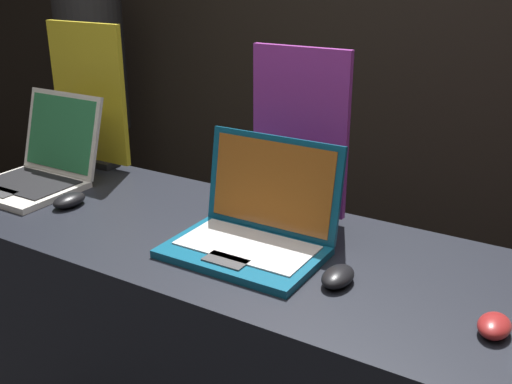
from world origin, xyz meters
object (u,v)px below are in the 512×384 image
at_px(mouse_back, 494,326).
at_px(mouse_front, 69,200).
at_px(laptop_middle, 253,224).
at_px(promo_stand_middle, 298,139).
at_px(laptop_front, 39,166).
at_px(promo_stand_front, 89,99).
at_px(mouse_middle, 338,276).
at_px(person_bystander, 97,114).

bearing_deg(mouse_back, mouse_front, 178.37).
height_order(laptop_middle, promo_stand_middle, promo_stand_middle).
bearing_deg(laptop_front, laptop_middle, -2.23).
bearing_deg(laptop_middle, promo_stand_front, 161.72).
height_order(laptop_middle, mouse_middle, laptop_middle).
xyz_separation_m(mouse_back, person_bystander, (-2.18, 1.08, -0.07)).
relative_size(laptop_middle, mouse_middle, 3.55).
distance_m(mouse_front, promo_stand_front, 0.46).
bearing_deg(mouse_middle, laptop_front, 175.05).
distance_m(mouse_front, mouse_back, 1.25).
bearing_deg(mouse_front, promo_stand_middle, 24.98).
height_order(mouse_front, promo_stand_front, promo_stand_front).
height_order(laptop_front, promo_stand_front, promo_stand_front).
height_order(mouse_middle, promo_stand_middle, promo_stand_middle).
distance_m(mouse_middle, person_bystander, 2.12).
height_order(promo_stand_front, mouse_back, promo_stand_front).
distance_m(promo_stand_middle, mouse_back, 0.73).
relative_size(laptop_middle, mouse_back, 4.16).
distance_m(promo_stand_front, promo_stand_middle, 0.85).
relative_size(laptop_front, mouse_front, 3.25).
xyz_separation_m(laptop_front, promo_stand_middle, (0.85, 0.21, 0.17)).
relative_size(laptop_front, laptop_middle, 0.94).
distance_m(laptop_middle, mouse_middle, 0.28).
height_order(mouse_front, mouse_middle, same).
height_order(promo_stand_front, mouse_middle, promo_stand_front).
bearing_deg(mouse_middle, mouse_front, 179.21).
bearing_deg(promo_stand_middle, mouse_front, -155.02).
xyz_separation_m(laptop_front, mouse_middle, (1.12, -0.10, -0.05)).
bearing_deg(mouse_front, mouse_middle, -0.79).
bearing_deg(mouse_middle, mouse_back, -3.78).
height_order(promo_stand_middle, mouse_back, promo_stand_middle).
distance_m(laptop_front, promo_stand_middle, 0.89).
bearing_deg(mouse_back, promo_stand_front, 165.93).
bearing_deg(mouse_front, person_bystander, 131.88).
xyz_separation_m(promo_stand_front, promo_stand_middle, (0.85, -0.04, -0.01)).
bearing_deg(mouse_front, laptop_front, 159.38).
relative_size(mouse_front, mouse_back, 1.20).
xyz_separation_m(mouse_middle, promo_stand_middle, (-0.27, 0.31, 0.22)).
bearing_deg(person_bystander, mouse_back, -26.32).
height_order(laptop_front, person_bystander, person_bystander).
bearing_deg(laptop_middle, mouse_middle, -13.41).
height_order(promo_stand_front, person_bystander, person_bystander).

